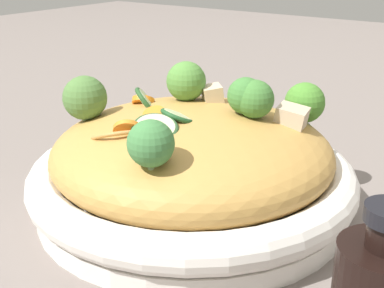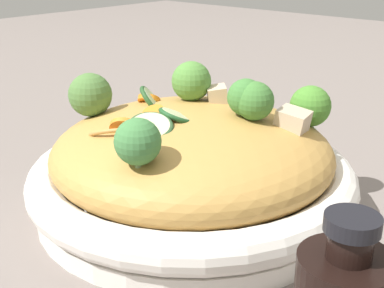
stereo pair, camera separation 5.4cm
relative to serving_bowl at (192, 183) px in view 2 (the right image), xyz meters
name	(u,v)px [view 2 (the right image)]	position (x,y,z in m)	size (l,w,h in m)	color
ground_plane	(192,207)	(0.00, 0.00, -0.03)	(3.00, 3.00, 0.00)	slate
serving_bowl	(192,183)	(0.00, 0.00, 0.00)	(0.34, 0.34, 0.05)	white
noodle_heap	(192,152)	(0.00, 0.00, 0.03)	(0.29, 0.29, 0.09)	#B98A44
broccoli_florets	(197,102)	(0.00, -0.01, 0.09)	(0.24, 0.25, 0.07)	#99AF6C
carrot_coins	(142,112)	(0.04, 0.03, 0.07)	(0.08, 0.11, 0.02)	orange
zucchini_slices	(158,116)	(0.02, 0.03, 0.08)	(0.12, 0.12, 0.03)	beige
chicken_chunks	(264,113)	(-0.05, -0.05, 0.07)	(0.13, 0.04, 0.04)	#C9B395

